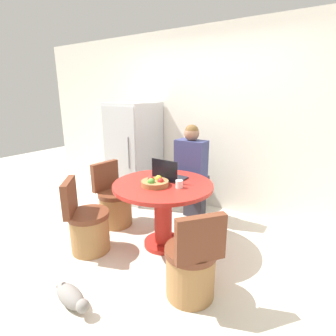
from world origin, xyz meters
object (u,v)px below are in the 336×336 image
fruit_bowl (155,182)px  cat (71,297)px  chair_near_right_corner (191,268)px  person_seated (192,169)px  refrigerator (134,152)px  chair_near_left_corner (88,227)px  laptop (169,175)px  chair_left_side (115,204)px  dining_table (163,201)px

fruit_bowl → cat: (-0.09, -1.06, -0.71)m
chair_near_right_corner → person_seated: size_ratio=0.63×
refrigerator → chair_near_left_corner: size_ratio=1.88×
chair_near_right_corner → person_seated: (-0.70, 1.30, 0.44)m
refrigerator → laptop: (1.20, -0.80, 0.02)m
chair_near_right_corner → chair_left_side: size_ratio=1.00×
chair_near_right_corner → person_seated: person_seated is taller
chair_left_side → chair_near_left_corner: same height
dining_table → person_seated: person_seated is taller
chair_left_side → cat: chair_left_side is taller
chair_near_right_corner → cat: size_ratio=1.70×
chair_left_side → cat: 1.44m
dining_table → chair_near_right_corner: (0.65, -0.53, -0.26)m
refrigerator → laptop: 1.44m
chair_near_right_corner → chair_left_side: 1.60m
person_seated → laptop: 0.64m
chair_left_side → laptop: size_ratio=2.51×
person_seated → refrigerator: bearing=-8.5°
laptop → cat: (-0.10, -1.31, -0.73)m
person_seated → fruit_bowl: (0.02, -0.88, 0.08)m
refrigerator → person_seated: 1.18m
dining_table → fruit_bowl: bearing=-104.8°
dining_table → chair_near_right_corner: chair_near_right_corner is taller
dining_table → chair_left_side: 0.88m
chair_near_right_corner → laptop: 1.08m
cat → fruit_bowl: bearing=93.8°
chair_near_right_corner → chair_near_left_corner: same height
laptop → cat: size_ratio=0.68×
fruit_bowl → person_seated: bearing=91.6°
chair_left_side → person_seated: bearing=-43.3°
refrigerator → fruit_bowl: size_ratio=5.38×
chair_near_right_corner → cat: 1.02m
refrigerator → cat: (1.09, -2.11, -0.70)m
person_seated → cat: 2.04m
dining_table → fruit_bowl: (-0.03, -0.11, 0.25)m
chair_left_side → chair_near_left_corner: bearing=-157.2°
chair_near_left_corner → laptop: bearing=-82.5°
chair_near_right_corner → chair_left_side: same height
person_seated → fruit_bowl: 0.88m
chair_near_right_corner → chair_left_side: (-1.49, 0.60, 0.00)m
cat → laptop: bearing=94.3°
refrigerator → chair_near_right_corner: refrigerator is taller
person_seated → laptop: person_seated is taller
chair_left_side → laptop: (0.82, 0.07, 0.53)m
chair_left_side → laptop: bearing=-80.1°
person_seated → fruit_bowl: person_seated is taller
chair_left_side → person_seated: (0.78, 0.70, 0.44)m
cat → dining_table: bearing=92.8°
laptop → refrigerator: bearing=-33.8°
laptop → cat: bearing=85.6°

